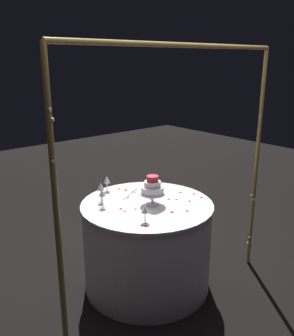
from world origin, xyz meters
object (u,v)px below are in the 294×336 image
tiered_cake (152,188)px  cake_knife (131,193)px  wine_glass_1 (145,210)px  wine_glass_3 (107,180)px  wine_glass_0 (102,194)px  decorative_arch (181,144)px  wine_glass_2 (101,187)px  main_table (147,245)px

tiered_cake → cake_knife: size_ratio=0.97×
tiered_cake → cake_knife: tiered_cake is taller
wine_glass_1 → wine_glass_3: wine_glass_3 is taller
wine_glass_0 → decorative_arch: bearing=120.7°
tiered_cake → wine_glass_2: tiered_cake is taller
wine_glass_1 → wine_glass_2: size_ratio=0.76×
decorative_arch → wine_glass_1: bearing=-22.6°
tiered_cake → cake_knife: (-0.04, -0.34, -0.15)m
tiered_cake → wine_glass_1: (0.27, 0.22, -0.05)m
tiered_cake → wine_glass_3: size_ratio=1.72×
tiered_cake → wine_glass_3: (0.10, -0.53, -0.04)m
wine_glass_0 → cake_knife: size_ratio=0.59×
wine_glass_0 → tiered_cake: bearing=146.2°
main_table → wine_glass_0: bearing=-28.2°
tiered_cake → wine_glass_2: bearing=-49.3°
wine_glass_2 → wine_glass_3: 0.27m
cake_knife → tiered_cake: bearing=83.6°
wine_glass_1 → cake_knife: 0.65m
decorative_arch → wine_glass_3: size_ratio=13.94×
main_table → wine_glass_3: bearing=-79.9°
wine_glass_2 → cake_knife: size_ratio=0.67×
wine_glass_0 → wine_glass_1: wine_glass_0 is taller
wine_glass_2 → wine_glass_3: size_ratio=1.19×
cake_knife → main_table: bearing=79.5°
decorative_arch → tiered_cake: (-0.01, -0.33, -0.44)m
wine_glass_3 → decorative_arch: bearing=95.6°
main_table → wine_glass_0: 0.64m
decorative_arch → wine_glass_2: bearing=-67.5°
tiered_cake → wine_glass_3: bearing=-79.5°
decorative_arch → wine_glass_3: (0.09, -0.87, -0.48)m
wine_glass_2 → wine_glass_3: wine_glass_2 is taller
wine_glass_0 → wine_glass_2: size_ratio=0.87×
wine_glass_1 → tiered_cake: bearing=-140.6°
decorative_arch → cake_knife: bearing=-94.5°
wine_glass_1 → main_table: bearing=-132.9°
wine_glass_1 → cake_knife: bearing=-119.0°
wine_glass_2 → wine_glass_0: bearing=61.7°
wine_glass_3 → cake_knife: 0.26m
tiered_cake → wine_glass_1: size_ratio=1.91×
decorative_arch → cake_knife: (-0.05, -0.67, -0.59)m
wine_glass_1 → wine_glass_3: 0.78m
cake_knife → wine_glass_2: bearing=-0.6°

